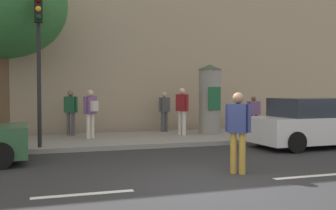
# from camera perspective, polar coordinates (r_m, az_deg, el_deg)

# --- Properties ---
(ground_plane) EXTENTS (80.00, 80.00, 0.00)m
(ground_plane) POSITION_cam_1_polar(r_m,az_deg,el_deg) (7.99, 5.75, -11.23)
(ground_plane) COLOR #2B2B2D
(sidewalk_curb) EXTENTS (36.00, 4.00, 0.15)m
(sidewalk_curb) POSITION_cam_1_polar(r_m,az_deg,el_deg) (14.56, -5.56, -4.92)
(sidewalk_curb) COLOR gray
(sidewalk_curb) RESTS_ON ground_plane
(lane_markings) EXTENTS (25.80, 0.16, 0.01)m
(lane_markings) POSITION_cam_1_polar(r_m,az_deg,el_deg) (7.99, 5.75, -11.20)
(lane_markings) COLOR silver
(lane_markings) RESTS_ON ground_plane
(building_backdrop) EXTENTS (36.00, 5.00, 11.93)m
(building_backdrop) POSITION_cam_1_polar(r_m,az_deg,el_deg) (19.80, -8.89, 14.04)
(building_backdrop) COLOR tan
(building_backdrop) RESTS_ON ground_plane
(traffic_light) EXTENTS (0.24, 0.45, 4.43)m
(traffic_light) POSITION_cam_1_polar(r_m,az_deg,el_deg) (12.42, -17.99, 7.88)
(traffic_light) COLOR black
(traffic_light) RESTS_ON sidewalk_curb
(poster_column) EXTENTS (0.96, 0.96, 2.73)m
(poster_column) POSITION_cam_1_polar(r_m,az_deg,el_deg) (15.88, 5.99, 0.93)
(poster_column) COLOR gray
(poster_column) RESTS_ON sidewalk_curb
(street_tree) EXTENTS (4.26, 4.26, 6.39)m
(street_tree) POSITION_cam_1_polar(r_m,az_deg,el_deg) (14.74, -22.60, 13.13)
(street_tree) COLOR brown
(street_tree) RESTS_ON sidewalk_curb
(pedestrian_in_dark_shirt) EXTENTS (0.46, 0.45, 1.80)m
(pedestrian_in_dark_shirt) POSITION_cam_1_polar(r_m,az_deg,el_deg) (8.92, 9.97, -2.98)
(pedestrian_in_dark_shirt) COLOR #B78C33
(pedestrian_in_dark_shirt) RESTS_ON ground_plane
(pedestrian_in_light_jacket) EXTENTS (0.54, 0.35, 1.64)m
(pedestrian_in_light_jacket) POSITION_cam_1_polar(r_m,az_deg,el_deg) (16.46, -0.52, -0.54)
(pedestrian_in_light_jacket) COLOR #4C4C51
(pedestrian_in_light_jacket) RESTS_ON sidewalk_curb
(pedestrian_near_pole) EXTENTS (0.39, 0.63, 1.80)m
(pedestrian_near_pole) POSITION_cam_1_polar(r_m,az_deg,el_deg) (15.25, 2.02, -0.26)
(pedestrian_near_pole) COLOR silver
(pedestrian_near_pole) RESTS_ON sidewalk_curb
(pedestrian_in_red_top) EXTENTS (0.52, 0.52, 1.73)m
(pedestrian_in_red_top) POSITION_cam_1_polar(r_m,az_deg,el_deg) (14.38, -10.99, -0.61)
(pedestrian_in_red_top) COLOR silver
(pedestrian_in_red_top) RESTS_ON sidewalk_curb
(pedestrian_with_bag) EXTENTS (0.51, 0.51, 1.71)m
(pedestrian_with_bag) POSITION_cam_1_polar(r_m,az_deg,el_deg) (15.53, -13.69, -0.48)
(pedestrian_with_bag) COLOR #4C4C51
(pedestrian_with_bag) RESTS_ON sidewalk_curb
(pedestrian_with_backpack) EXTENTS (0.64, 0.40, 1.48)m
(pedestrian_with_backpack) POSITION_cam_1_polar(r_m,az_deg,el_deg) (16.09, 12.10, -0.89)
(pedestrian_with_backpack) COLOR maroon
(pedestrian_with_backpack) RESTS_ON sidewalk_curb
(parked_car_red) EXTENTS (4.62, 2.05, 1.60)m
(parked_car_red) POSITION_cam_1_polar(r_m,az_deg,el_deg) (13.98, 20.67, -2.49)
(parked_car_red) COLOR silver
(parked_car_red) RESTS_ON ground_plane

